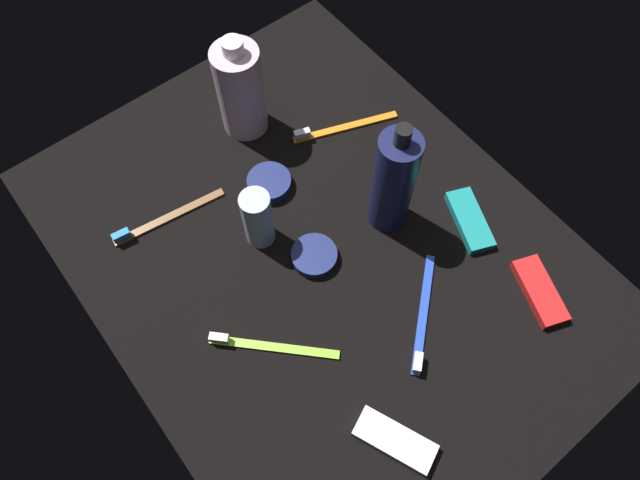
{
  "coord_description": "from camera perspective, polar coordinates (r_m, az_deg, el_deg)",
  "views": [
    {
      "loc": [
        -29.57,
        23.38,
        77.74
      ],
      "look_at": [
        0.0,
        0.0,
        3.0
      ],
      "focal_mm": 32.6,
      "sensor_mm": 36.0,
      "label": 1
    }
  ],
  "objects": [
    {
      "name": "toothbrush_lime",
      "position": [
        0.81,
        -5.34,
        -10.27
      ],
      "size": [
        13.68,
        13.47,
        2.1
      ],
      "color": "#8CD133",
      "rests_on": "ground_plane"
    },
    {
      "name": "lotion_bottle",
      "position": [
        0.82,
        7.21,
        5.68
      ],
      "size": [
        5.96,
        5.96,
        21.36
      ],
      "color": "#191E49",
      "rests_on": "ground_plane"
    },
    {
      "name": "toothbrush_orange",
      "position": [
        0.98,
        1.9,
        10.98
      ],
      "size": [
        7.48,
        17.26,
        2.1
      ],
      "color": "orange",
      "rests_on": "ground_plane"
    },
    {
      "name": "deodorant_stick",
      "position": [
        0.83,
        -6.13,
        2.11
      ],
      "size": [
        4.34,
        4.34,
        10.7
      ],
      "primitive_type": "cylinder",
      "color": "silver",
      "rests_on": "ground_plane"
    },
    {
      "name": "bodywash_bottle",
      "position": [
        0.93,
        -7.82,
        14.38
      ],
      "size": [
        7.34,
        7.34,
        18.19
      ],
      "color": "silver",
      "rests_on": "ground_plane"
    },
    {
      "name": "cream_tin_right",
      "position": [
        0.85,
        -0.57,
        -1.56
      ],
      "size": [
        6.79,
        6.79,
        1.58
      ],
      "primitive_type": "cylinder",
      "color": "navy",
      "rests_on": "ground_plane"
    },
    {
      "name": "snack_bar_red",
      "position": [
        0.89,
        20.75,
        -4.73
      ],
      "size": [
        11.14,
        7.41,
        1.5
      ],
      "primitive_type": "cube",
      "rotation": [
        0.0,
        0.0,
        -0.36
      ],
      "color": "red",
      "rests_on": "ground_plane"
    },
    {
      "name": "snack_bar_teal",
      "position": [
        0.91,
        14.48,
        1.89
      ],
      "size": [
        11.14,
        7.7,
        1.5
      ],
      "primitive_type": "cube",
      "rotation": [
        0.0,
        0.0,
        -0.4
      ],
      "color": "teal",
      "rests_on": "ground_plane"
    },
    {
      "name": "snack_bar_white",
      "position": [
        0.78,
        7.35,
        -18.91
      ],
      "size": [
        11.14,
        7.71,
        1.5
      ],
      "primitive_type": "cube",
      "rotation": [
        0.0,
        0.0,
        0.4
      ],
      "color": "white",
      "rests_on": "ground_plane"
    },
    {
      "name": "toothbrush_brown",
      "position": [
        0.91,
        -15.2,
        2.0
      ],
      "size": [
        3.67,
        17.99,
        2.1
      ],
      "color": "brown",
      "rests_on": "ground_plane"
    },
    {
      "name": "ground_plane",
      "position": [
        0.87,
        0.0,
        -1.07
      ],
      "size": [
        84.0,
        64.0,
        1.2
      ],
      "primitive_type": "cube",
      "color": "black"
    },
    {
      "name": "toothbrush_blue",
      "position": [
        0.83,
        10.04,
        -7.7
      ],
      "size": [
        12.51,
        14.54,
        2.1
      ],
      "color": "blue",
      "rests_on": "ground_plane"
    },
    {
      "name": "cream_tin_left",
      "position": [
        0.91,
        -5.0,
        5.61
      ],
      "size": [
        6.91,
        6.91,
        1.75
      ],
      "primitive_type": "cylinder",
      "color": "navy",
      "rests_on": "ground_plane"
    }
  ]
}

